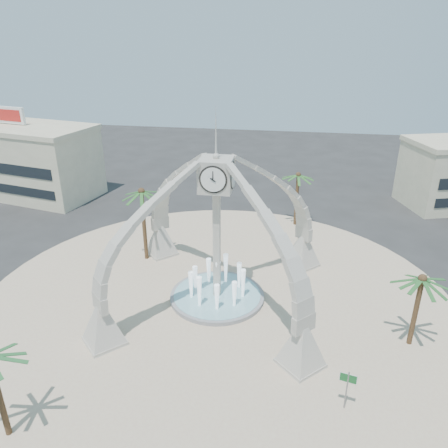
% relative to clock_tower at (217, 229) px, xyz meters
% --- Properties ---
extents(ground, '(140.00, 140.00, 0.00)m').
position_rel_clock_tower_xyz_m(ground, '(0.00, 0.00, -6.49)').
color(ground, '#282828').
rests_on(ground, ground).
extents(plaza, '(40.00, 40.00, 0.06)m').
position_rel_clock_tower_xyz_m(plaza, '(0.00, 0.00, -6.46)').
color(plaza, '#C6B493').
rests_on(plaza, ground).
extents(clock_tower, '(17.94, 17.94, 16.30)m').
position_rel_clock_tower_xyz_m(clock_tower, '(0.00, 0.00, 0.00)').
color(clock_tower, '#B8B0A4').
rests_on(clock_tower, ground).
extents(fountain, '(8.00, 8.00, 3.62)m').
position_rel_clock_tower_xyz_m(fountain, '(0.00, 0.00, -6.20)').
color(fountain, gray).
rests_on(fountain, ground).
extents(building_nw, '(23.75, 13.73, 11.90)m').
position_rel_clock_tower_xyz_m(building_nw, '(-32.00, 22.00, -1.66)').
color(building_nw, beige).
rests_on(building_nw, ground).
extents(palm_east, '(4.39, 4.39, 6.24)m').
position_rel_clock_tower_xyz_m(palm_east, '(14.91, -3.48, -1.06)').
color(palm_east, brown).
rests_on(palm_east, ground).
extents(palm_west, '(4.37, 4.37, 7.95)m').
position_rel_clock_tower_xyz_m(palm_west, '(-8.28, 5.86, 0.56)').
color(palm_west, brown).
rests_on(palm_west, ground).
extents(palm_north, '(4.35, 4.35, 6.85)m').
position_rel_clock_tower_xyz_m(palm_north, '(6.24, 16.88, -0.46)').
color(palm_north, brown).
rests_on(palm_north, ground).
extents(street_sign, '(1.02, 0.26, 2.82)m').
position_rel_clock_tower_xyz_m(street_sign, '(9.73, -10.44, -4.48)').
color(street_sign, slate).
rests_on(street_sign, ground).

